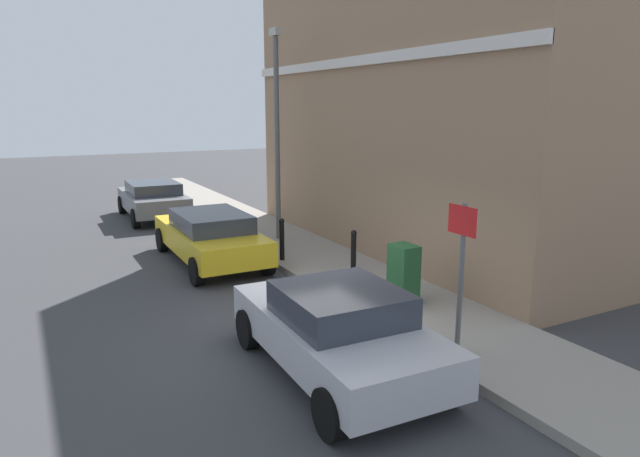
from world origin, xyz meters
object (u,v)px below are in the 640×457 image
(street_sign, at_px, (462,256))
(lamppost, at_px, (277,126))
(car_grey, at_px, (153,199))
(bollard_near_cabinet, at_px, (353,251))
(bollard_far_kerb, at_px, (282,238))
(car_yellow, at_px, (210,235))
(utility_cabinet, at_px, (403,276))
(car_silver, at_px, (337,329))

(street_sign, height_order, lamppost, lamppost)
(car_grey, bearing_deg, bollard_near_cabinet, -165.19)
(bollard_near_cabinet, distance_m, bollard_far_kerb, 2.13)
(car_yellow, height_order, utility_cabinet, utility_cabinet)
(car_silver, height_order, bollard_far_kerb, car_silver)
(bollard_near_cabinet, bearing_deg, lamppost, 89.81)
(car_silver, relative_size, lamppost, 0.70)
(car_yellow, height_order, bollard_far_kerb, car_yellow)
(bollard_near_cabinet, relative_size, street_sign, 0.45)
(car_grey, height_order, bollard_far_kerb, car_grey)
(street_sign, bearing_deg, lamppost, 85.57)
(street_sign, bearing_deg, bollard_near_cabinet, 81.37)
(lamppost, bearing_deg, car_yellow, -155.73)
(utility_cabinet, height_order, bollard_far_kerb, utility_cabinet)
(car_grey, distance_m, bollard_near_cabinet, 9.77)
(street_sign, bearing_deg, car_grey, 97.22)
(car_yellow, relative_size, lamppost, 0.78)
(utility_cabinet, bearing_deg, street_sign, -103.85)
(bollard_far_kerb, relative_size, street_sign, 0.45)
(car_silver, distance_m, utility_cabinet, 2.93)
(car_yellow, height_order, car_grey, car_yellow)
(bollard_far_kerb, distance_m, lamppost, 3.48)
(car_silver, height_order, bollard_near_cabinet, car_silver)
(car_yellow, height_order, bollard_near_cabinet, car_yellow)
(car_silver, bearing_deg, bollard_far_kerb, -14.93)
(car_silver, relative_size, bollard_near_cabinet, 3.87)
(bollard_far_kerb, bearing_deg, utility_cabinet, -79.17)
(utility_cabinet, relative_size, lamppost, 0.20)
(car_silver, distance_m, street_sign, 2.17)
(car_silver, distance_m, car_yellow, 6.70)
(car_silver, relative_size, car_yellow, 0.90)
(utility_cabinet, bearing_deg, bollard_near_cabinet, 87.10)
(car_yellow, relative_size, bollard_near_cabinet, 4.29)
(car_silver, bearing_deg, bollard_near_cabinet, -32.95)
(car_grey, distance_m, utility_cabinet, 11.68)
(utility_cabinet, height_order, street_sign, street_sign)
(car_silver, height_order, car_grey, car_silver)
(bollard_near_cabinet, relative_size, bollard_far_kerb, 1.00)
(car_silver, bearing_deg, car_grey, 0.82)
(bollard_far_kerb, relative_size, lamppost, 0.18)
(bollard_far_kerb, distance_m, street_sign, 6.11)
(car_silver, xyz_separation_m, lamppost, (2.52, 7.74, 2.61))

